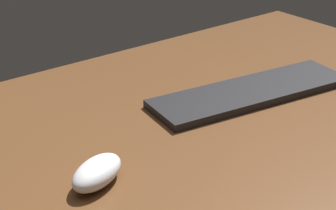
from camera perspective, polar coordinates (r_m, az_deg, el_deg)
The scene contains 3 objects.
desk at distance 102.30cm, azimuth 2.63°, elevation -2.81°, with size 140.00×84.00×2.00cm, color brown.
keyboard at distance 115.18cm, azimuth 8.63°, elevation 1.35°, with size 43.99×12.40×1.60cm, color black.
computer_mouse at distance 85.61cm, azimuth -7.36°, elevation -6.93°, with size 10.48×5.62×3.96cm, color silver.
Camera 1 is at (-58.92, -67.71, 50.09)cm, focal length 58.92 mm.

